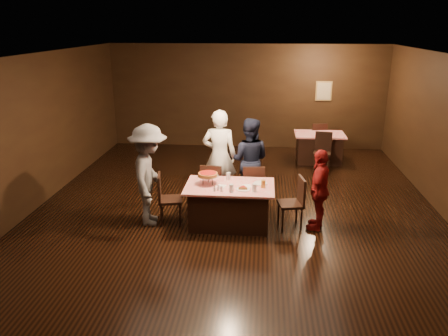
{
  "coord_description": "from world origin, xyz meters",
  "views": [
    {
      "loc": [
        0.5,
        -7.76,
        3.56
      ],
      "look_at": [
        -0.2,
        -0.12,
        1.0
      ],
      "focal_mm": 35.0,
      "sensor_mm": 36.0,
      "label": 1
    }
  ],
  "objects": [
    {
      "name": "glass_amber",
      "position": [
        0.53,
        -0.47,
        0.84
      ],
      "size": [
        0.08,
        0.08,
        0.14
      ],
      "primitive_type": "cylinder",
      "color": "#BF7F26",
      "rests_on": "main_table"
    },
    {
      "name": "chair_back_far",
      "position": [
        2.0,
        4.25,
        0.47
      ],
      "size": [
        0.5,
        0.5,
        0.95
      ],
      "primitive_type": "cube",
      "rotation": [
        0.0,
        0.0,
        3.36
      ],
      "color": "black",
      "rests_on": "ground"
    },
    {
      "name": "chair_end_left",
      "position": [
        -1.17,
        -0.42,
        0.47
      ],
      "size": [
        0.49,
        0.49,
        0.95
      ],
      "primitive_type": "cube",
      "rotation": [
        0.0,
        0.0,
        1.76
      ],
      "color": "black",
      "rests_on": "ground"
    },
    {
      "name": "napkin_center",
      "position": [
        0.23,
        -0.42,
        0.77
      ],
      "size": [
        0.19,
        0.19,
        0.01
      ],
      "primitive_type": "cube",
      "rotation": [
        0.0,
        0.0,
        0.21
      ],
      "color": "white",
      "rests_on": "main_table"
    },
    {
      "name": "chair_far_right",
      "position": [
        0.33,
        0.33,
        0.47
      ],
      "size": [
        0.46,
        0.46,
        0.95
      ],
      "primitive_type": "cube",
      "rotation": [
        0.0,
        0.0,
        3.25
      ],
      "color": "black",
      "rests_on": "ground"
    },
    {
      "name": "diner_white_jacket",
      "position": [
        -0.37,
        0.74,
        0.97
      ],
      "size": [
        0.73,
        0.49,
        1.93
      ],
      "primitive_type": "imported",
      "rotation": [
        0.0,
        0.0,
        3.09
      ],
      "color": "white",
      "rests_on": "ground"
    },
    {
      "name": "diner_red_shirt",
      "position": [
        1.53,
        -0.41,
        0.74
      ],
      "size": [
        0.59,
        0.94,
        1.48
      ],
      "primitive_type": "imported",
      "rotation": [
        0.0,
        0.0,
        -1.85
      ],
      "color": "maroon",
      "rests_on": "ground"
    },
    {
      "name": "plate_empty",
      "position": [
        0.48,
        -0.27,
        0.78
      ],
      "size": [
        0.25,
        0.25,
        0.01
      ],
      "primitive_type": "cylinder",
      "color": "white",
      "rests_on": "main_table"
    },
    {
      "name": "pizza_stand",
      "position": [
        -0.47,
        -0.37,
        0.95
      ],
      "size": [
        0.38,
        0.38,
        0.22
      ],
      "color": "black",
      "rests_on": "main_table"
    },
    {
      "name": "chair_far_left",
      "position": [
        -0.47,
        0.33,
        0.47
      ],
      "size": [
        0.44,
        0.44,
        0.95
      ],
      "primitive_type": "cube",
      "rotation": [
        0.0,
        0.0,
        3.09
      ],
      "color": "black",
      "rests_on": "ground"
    },
    {
      "name": "plate_with_slice",
      "position": [
        0.18,
        -0.6,
        0.8
      ],
      "size": [
        0.25,
        0.25,
        0.06
      ],
      "color": "white",
      "rests_on": "main_table"
    },
    {
      "name": "main_table",
      "position": [
        -0.07,
        -0.42,
        0.39
      ],
      "size": [
        1.6,
        1.0,
        0.77
      ],
      "primitive_type": "cube",
      "color": "#BC0C0C",
      "rests_on": "ground"
    },
    {
      "name": "room",
      "position": [
        0.0,
        0.01,
        2.14
      ],
      "size": [
        10.0,
        10.04,
        3.02
      ],
      "color": "black",
      "rests_on": "ground"
    },
    {
      "name": "glass_front_left",
      "position": [
        -0.02,
        -0.72,
        0.84
      ],
      "size": [
        0.08,
        0.08,
        0.14
      ],
      "primitive_type": "cylinder",
      "color": "silver",
      "rests_on": "main_table"
    },
    {
      "name": "chair_back_near",
      "position": [
        2.0,
        2.95,
        0.47
      ],
      "size": [
        0.49,
        0.49,
        0.95
      ],
      "primitive_type": "cube",
      "rotation": [
        0.0,
        0.0,
        -0.19
      ],
      "color": "black",
      "rests_on": "ground"
    },
    {
      "name": "diner_navy_hoodie",
      "position": [
        0.23,
        0.84,
        0.87
      ],
      "size": [
        0.93,
        0.76,
        1.75
      ],
      "primitive_type": "imported",
      "rotation": [
        0.0,
        0.0,
        3.02
      ],
      "color": "black",
      "rests_on": "ground"
    },
    {
      "name": "glass_front_right",
      "position": [
        0.38,
        -0.67,
        0.84
      ],
      "size": [
        0.08,
        0.08,
        0.14
      ],
      "primitive_type": "cylinder",
      "color": "silver",
      "rests_on": "main_table"
    },
    {
      "name": "back_table",
      "position": [
        2.0,
        3.65,
        0.39
      ],
      "size": [
        1.3,
        0.9,
        0.77
      ],
      "primitive_type": "cube",
      "color": "red",
      "rests_on": "ground"
    },
    {
      "name": "diner_grey_knit",
      "position": [
        -1.53,
        -0.46,
        0.94
      ],
      "size": [
        0.85,
        1.29,
        1.87
      ],
      "primitive_type": "imported",
      "rotation": [
        0.0,
        0.0,
        1.7
      ],
      "color": "slate",
      "rests_on": "ground"
    },
    {
      "name": "chair_end_right",
      "position": [
        1.03,
        -0.42,
        0.47
      ],
      "size": [
        0.49,
        0.49,
        0.95
      ],
      "primitive_type": "cube",
      "rotation": [
        0.0,
        0.0,
        -1.38
      ],
      "color": "black",
      "rests_on": "ground"
    },
    {
      "name": "napkin_left",
      "position": [
        -0.22,
        -0.47,
        0.77
      ],
      "size": [
        0.21,
        0.21,
        0.01
      ],
      "primitive_type": "cube",
      "rotation": [
        0.0,
        0.0,
        -0.35
      ],
      "color": "white",
      "rests_on": "main_table"
    },
    {
      "name": "condiments",
      "position": [
        -0.25,
        -0.7,
        0.82
      ],
      "size": [
        0.17,
        0.1,
        0.09
      ],
      "color": "silver",
      "rests_on": "main_table"
    },
    {
      "name": "glass_back",
      "position": [
        -0.12,
        -0.12,
        0.84
      ],
      "size": [
        0.08,
        0.08,
        0.14
      ],
      "primitive_type": "cylinder",
      "color": "silver",
      "rests_on": "main_table"
    }
  ]
}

